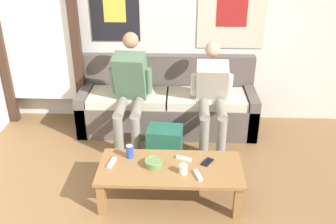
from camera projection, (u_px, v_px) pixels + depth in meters
name	position (u px, v px, depth m)	size (l,w,h in m)	color
wall_back	(162.00, 18.00, 4.39)	(10.00, 0.07, 2.55)	silver
door_frame	(36.00, 28.00, 4.28)	(1.00, 0.10, 2.15)	#382319
couch	(168.00, 106.00, 4.54)	(2.09, 0.67, 0.85)	#564C47
coffee_table	(170.00, 172.00, 3.32)	(1.27, 0.56, 0.34)	olive
person_seated_adult	(130.00, 88.00, 4.09)	(0.47, 0.86, 1.22)	gray
person_seated_teen	(212.00, 94.00, 4.07)	(0.47, 0.89, 1.11)	gray
backpack	(165.00, 145.00, 3.93)	(0.38, 0.33, 0.38)	#1E5642
ceramic_bowl	(154.00, 163.00, 3.29)	(0.16, 0.16, 0.06)	#607F47
pillar_candle	(183.00, 169.00, 3.19)	(0.07, 0.07, 0.10)	silver
drink_can_blue	(130.00, 151.00, 3.41)	(0.07, 0.07, 0.12)	#28479E
game_controller_near_left	(112.00, 163.00, 3.33)	(0.06, 0.15, 0.03)	white
game_controller_near_right	(198.00, 175.00, 3.17)	(0.08, 0.15, 0.03)	white
game_controller_far_center	(184.00, 159.00, 3.39)	(0.15, 0.09, 0.03)	white
cell_phone	(207.00, 162.00, 3.35)	(0.13, 0.15, 0.01)	black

